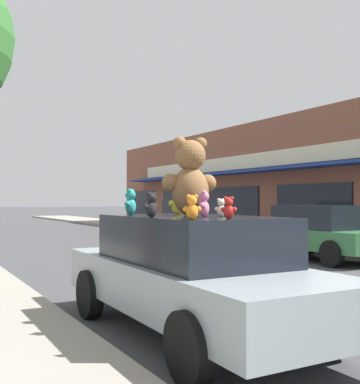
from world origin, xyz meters
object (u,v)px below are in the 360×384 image
object	(u,v)px
plush_art_car	(191,271)
teddy_bear_teal	(130,202)
teddy_bear_pink	(204,204)
parked_car_far_center	(318,231)
teddy_bear_red	(229,208)
parked_car_far_right	(193,220)
teddy_bear_black	(151,205)
teddy_bear_giant	(190,178)
teddy_bear_orange	(192,208)
teddy_bear_cream	(221,208)
teddy_bear_yellow	(178,202)

from	to	relation	value
plush_art_car	teddy_bear_teal	bearing A→B (deg)	114.36
teddy_bear_pink	parked_car_far_center	distance (m)	8.66
teddy_bear_red	parked_car_far_center	bearing A→B (deg)	-93.54
teddy_bear_teal	parked_car_far_right	size ratio (longest dim) A/B	0.09
teddy_bear_black	teddy_bear_red	bearing A→B (deg)	103.61
teddy_bear_giant	teddy_bear_pink	bearing A→B (deg)	96.65
teddy_bear_orange	teddy_bear_teal	distance (m)	2.06
plush_art_car	teddy_bear_pink	xyz separation A→B (m)	(0.01, -0.29, 0.85)
plush_art_car	teddy_bear_pink	world-z (taller)	teddy_bear_pink
teddy_bear_pink	teddy_bear_giant	bearing A→B (deg)	-146.37
teddy_bear_pink	teddy_bear_teal	size ratio (longest dim) A/B	0.89
teddy_bear_cream	teddy_bear_black	xyz separation A→B (m)	(-0.85, 0.20, 0.04)
teddy_bear_red	teddy_bear_black	world-z (taller)	teddy_bear_black
teddy_bear_cream	teddy_bear_black	size ratio (longest dim) A/B	0.75
teddy_bear_teal	parked_car_far_center	xyz separation A→B (m)	(7.43, 3.78, -0.84)
teddy_bear_pink	parked_car_far_center	size ratio (longest dim) A/B	0.08
plush_art_car	teddy_bear_pink	size ratio (longest dim) A/B	14.61
teddy_bear_red	teddy_bear_pink	distance (m)	0.76
plush_art_car	teddy_bear_giant	xyz separation A→B (m)	(0.04, 0.08, 1.18)
teddy_bear_pink	teddy_bear_teal	xyz separation A→B (m)	(-0.42, 1.24, 0.02)
teddy_bear_pink	teddy_bear_teal	distance (m)	1.31
teddy_bear_teal	parked_car_far_center	distance (m)	8.38
teddy_bear_red	teddy_bear_black	bearing A→B (deg)	-12.12
teddy_bear_red	teddy_bear_yellow	size ratio (longest dim) A/B	0.64
teddy_bear_giant	parked_car_far_right	distance (m)	13.52
teddy_bear_pink	teddy_bear_yellow	bearing A→B (deg)	-155.42
plush_art_car	teddy_bear_black	distance (m)	1.07
teddy_bear_yellow	parked_car_far_center	distance (m)	7.84
teddy_bear_cream	parked_car_far_center	xyz separation A→B (m)	(6.81, 5.10, -0.78)
plush_art_car	teddy_bear_red	xyz separation A→B (m)	(-0.15, -1.03, 0.81)
teddy_bear_red	parked_car_far_right	bearing A→B (deg)	-71.88
teddy_bear_orange	parked_car_far_center	distance (m)	9.65
teddy_bear_pink	teddy_bear_black	bearing A→B (deg)	-61.85
teddy_bear_pink	teddy_bear_cream	bearing A→B (deg)	103.27
teddy_bear_yellow	parked_car_far_center	size ratio (longest dim) A/B	0.09
teddy_bear_cream	teddy_bear_yellow	world-z (taller)	teddy_bear_yellow
teddy_bear_yellow	teddy_bear_black	world-z (taller)	teddy_bear_yellow
plush_art_car	teddy_bear_cream	distance (m)	0.91
teddy_bear_giant	teddy_bear_orange	distance (m)	1.40
teddy_bear_orange	teddy_bear_yellow	xyz separation A→B (m)	(0.91, 1.91, 0.06)
teddy_bear_yellow	teddy_bear_pink	xyz separation A→B (m)	(-0.26, -1.11, -0.03)
teddy_bear_cream	teddy_bear_teal	world-z (taller)	teddy_bear_teal
teddy_bear_giant	teddy_bear_cream	distance (m)	0.62
plush_art_car	teddy_bear_black	world-z (taller)	teddy_bear_black
teddy_bear_giant	teddy_bear_red	xyz separation A→B (m)	(-0.18, -1.11, -0.37)
teddy_bear_giant	teddy_bear_cream	world-z (taller)	teddy_bear_giant
plush_art_car	teddy_bear_yellow	xyz separation A→B (m)	(0.27, 0.82, 0.88)
teddy_bear_giant	teddy_bear_teal	distance (m)	1.03
teddy_bear_orange	parked_car_far_right	bearing A→B (deg)	-90.96
teddy_bear_cream	plush_art_car	bearing A→B (deg)	-42.45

